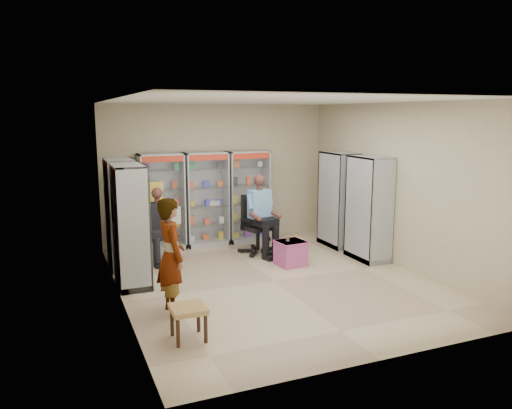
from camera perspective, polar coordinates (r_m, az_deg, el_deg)
name	(u,v)px	position (r m, az deg, el deg)	size (l,w,h in m)	color
floor	(273,281)	(8.57, 2.00, -8.71)	(6.00, 6.00, 0.00)	tan
room_shell	(274,165)	(8.14, 2.09, 4.51)	(5.02, 6.02, 3.01)	tan
cabinet_back_left	(162,202)	(10.46, -10.71, 0.28)	(0.90, 0.50, 2.00)	#A9ADB0
cabinet_back_mid	(206,199)	(10.69, -5.72, 0.62)	(0.90, 0.50, 2.00)	#B6BABE
cabinet_back_right	(248,196)	(10.99, -0.98, 0.94)	(0.90, 0.50, 2.00)	#AFB2B7
cabinet_right_far	(338,200)	(10.72, 9.40, 0.56)	(0.50, 0.90, 2.00)	silver
cabinet_right_near	(369,209)	(9.81, 12.76, -0.46)	(0.50, 0.90, 2.00)	#A3A5AA
cabinet_left_far	(122,214)	(9.41, -15.10, -1.02)	(0.50, 0.90, 2.00)	#ACAEB3
cabinet_left_near	(131,226)	(8.34, -14.12, -2.40)	(0.50, 0.90, 2.00)	silver
wooden_chair	(158,236)	(9.82, -11.17, -3.55)	(0.42, 0.42, 0.94)	black
seated_customer	(158,226)	(9.73, -11.15, -2.47)	(0.44, 0.60, 1.34)	black
office_chair	(258,224)	(10.06, 0.21, -2.28)	(0.65, 0.65, 1.19)	black
seated_shopkeeper	(259,217)	(9.98, 0.32, -1.43)	(0.50, 0.69, 1.52)	#6D95D9
pink_trunk	(291,253)	(9.37, 3.98, -5.56)	(0.48, 0.47, 0.47)	#B34795
tea_glass	(288,238)	(9.28, 3.64, -3.89)	(0.07, 0.07, 0.10)	#5A1007
woven_stool_a	(293,247)	(9.97, 4.24, -4.89)	(0.36, 0.36, 0.36)	#9A6741
woven_stool_b	(189,323)	(6.47, -7.72, -13.26)	(0.43, 0.43, 0.43)	tan
standing_man	(171,256)	(7.12, -9.68, -5.83)	(0.60, 0.40, 1.66)	gray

